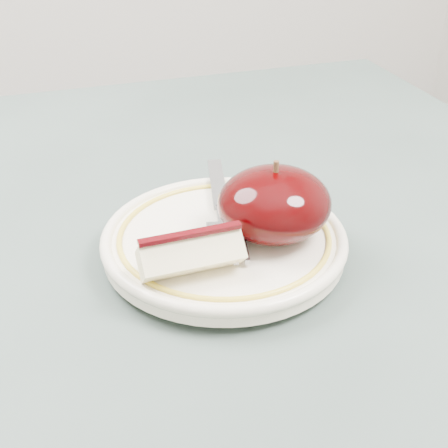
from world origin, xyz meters
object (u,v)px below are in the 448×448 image
object	(u,v)px
table	(114,399)
plate	(224,240)
apple_half	(274,204)
fork	(222,208)

from	to	relation	value
table	plate	distance (m)	0.14
table	apple_half	xyz separation A→B (m)	(0.13, 0.02, 0.13)
table	plate	size ratio (longest dim) A/B	4.93
table	plate	bearing A→B (deg)	18.87
apple_half	fork	size ratio (longest dim) A/B	0.52
fork	plate	bearing A→B (deg)	178.63
plate	apple_half	size ratio (longest dim) A/B	2.19
table	plate	world-z (taller)	plate
plate	apple_half	world-z (taller)	apple_half
apple_half	plate	bearing A→B (deg)	165.48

